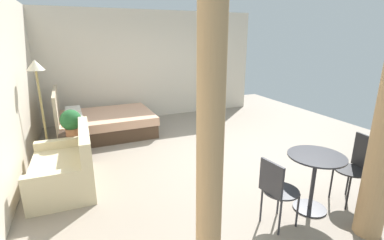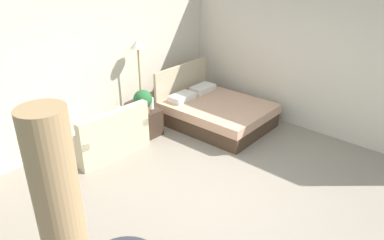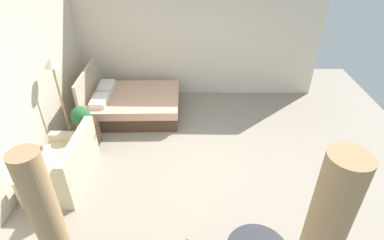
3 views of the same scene
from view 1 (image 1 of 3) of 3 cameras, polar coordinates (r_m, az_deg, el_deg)
name	(u,v)px [view 1 (image 1 of 3)]	position (r m, az deg, el deg)	size (l,w,h in m)	color
ground_plane	(197,155)	(5.26, 0.96, -7.21)	(8.93, 8.77, 0.02)	gray
wall_back	(1,93)	(4.57, -34.46, 4.63)	(8.93, 0.12, 2.79)	beige
wall_right	(153,65)	(7.66, -8.01, 11.06)	(0.12, 5.77, 2.79)	beige
bed	(104,123)	(6.54, -17.63, -0.60)	(1.62, 2.05, 1.07)	#473323
couch	(67,168)	(4.52, -24.32, -9.00)	(1.38, 0.85, 0.85)	beige
nightstand	(73,147)	(5.34, -23.21, -5.15)	(0.46, 0.41, 0.51)	#38281E
potted_plant	(71,121)	(5.09, -23.55, -0.25)	(0.35, 0.35, 0.45)	#935B3D
vase	(69,126)	(5.35, -23.95, -1.11)	(0.13, 0.13, 0.21)	silver
floor_lamp	(37,79)	(5.30, -29.14, 7.37)	(0.28, 0.28, 1.77)	#99844C
balcony_table	(314,172)	(3.79, 23.79, -9.76)	(0.68, 0.68, 0.74)	#2D2D33
cafe_chair_near_window	(357,163)	(4.22, 30.78, -7.61)	(0.44, 0.44, 0.92)	black
cafe_chair_near_couch	(276,187)	(3.33, 16.89, -13.07)	(0.46, 0.46, 0.83)	#2D2D33
curtain_right	(210,157)	(2.07, 3.69, -7.48)	(0.20, 0.20, 2.54)	tan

